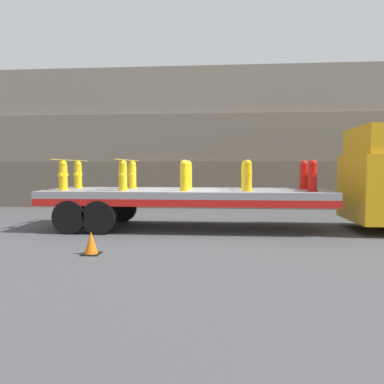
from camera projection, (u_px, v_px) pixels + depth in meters
name	position (u px, v px, depth m)	size (l,w,h in m)	color
ground_plane	(186.00, 228.00, 11.28)	(120.00, 120.00, 0.00)	#474749
rock_cliff	(201.00, 140.00, 18.14)	(60.00, 3.30, 6.37)	#665B4C
flatbed_trailer	(169.00, 197.00, 11.26)	(8.32, 2.65, 1.17)	gray
fire_hydrant_yellow_near_0	(63.00, 176.00, 10.91)	(0.30, 0.53, 0.88)	gold
fire_hydrant_yellow_far_0	(78.00, 175.00, 12.03)	(0.30, 0.53, 0.88)	gold
fire_hydrant_yellow_near_1	(123.00, 176.00, 10.76)	(0.30, 0.53, 0.88)	gold
fire_hydrant_yellow_far_1	(132.00, 175.00, 11.88)	(0.30, 0.53, 0.88)	gold
fire_hydrant_yellow_near_2	(184.00, 176.00, 10.62)	(0.30, 0.53, 0.88)	gold
fire_hydrant_yellow_far_2	(188.00, 175.00, 11.73)	(0.30, 0.53, 0.88)	gold
fire_hydrant_yellow_near_3	(248.00, 176.00, 10.47)	(0.30, 0.53, 0.88)	gold
fire_hydrant_yellow_far_3	(245.00, 175.00, 11.59)	(0.30, 0.53, 0.88)	gold
fire_hydrant_red_near_4	(312.00, 176.00, 10.32)	(0.30, 0.53, 0.88)	red
fire_hydrant_red_far_4	(304.00, 175.00, 11.44)	(0.30, 0.53, 0.88)	red
cargo_strap_rear	(71.00, 160.00, 11.44)	(0.05, 2.75, 0.01)	yellow
cargo_strap_middle	(128.00, 160.00, 11.29)	(0.05, 2.75, 0.01)	yellow
traffic_cone	(91.00, 243.00, 7.88)	(0.37, 0.37, 0.49)	black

